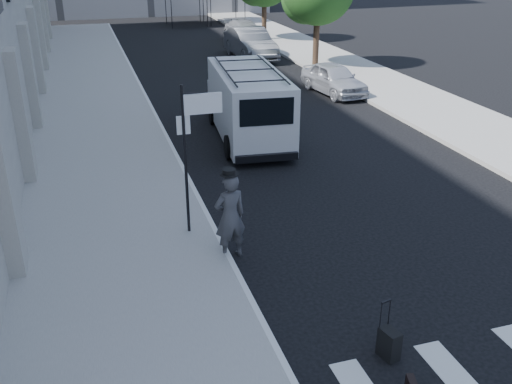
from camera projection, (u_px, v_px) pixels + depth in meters
ground at (347, 291)px, 11.47m from camera, size 120.00×120.00×0.00m
sidewalk_left at (93, 102)px, 24.24m from camera, size 4.50×48.00×0.15m
sidewalk_right at (339, 65)px, 31.30m from camera, size 4.00×56.00×0.15m
sign_pole at (194, 129)px, 12.54m from camera, size 1.03×0.07×3.50m
businessman at (230, 217)px, 12.30m from camera, size 0.79×0.59×1.98m
suitcase at (389, 343)px, 9.56m from camera, size 0.31×0.41×1.04m
cargo_van at (248, 103)px, 19.82m from camera, size 2.67×6.46×2.37m
parked_car_a at (334, 79)px, 25.63m from camera, size 2.04×4.13×1.36m
parked_car_b at (250, 43)px, 32.99m from camera, size 1.94×5.27×1.72m
parked_car_c at (245, 31)px, 38.40m from camera, size 2.23×4.80×1.36m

